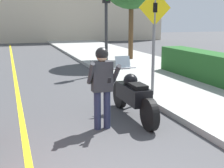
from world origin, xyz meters
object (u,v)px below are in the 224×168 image
at_px(traffic_light, 106,10).
at_px(crossing_sign, 154,33).
at_px(person_biker, 102,80).
at_px(motorcycle, 133,95).

bearing_deg(traffic_light, crossing_sign, -90.26).
bearing_deg(crossing_sign, person_biker, -137.92).
bearing_deg(motorcycle, person_biker, -150.92).
height_order(motorcycle, crossing_sign, crossing_sign).
relative_size(crossing_sign, traffic_light, 0.82).
distance_m(person_biker, crossing_sign, 2.78).
distance_m(motorcycle, person_biker, 1.09).
bearing_deg(person_biker, motorcycle, 29.08).
xyz_separation_m(motorcycle, person_biker, (-0.85, -0.47, 0.48)).
bearing_deg(crossing_sign, motorcycle, -130.58).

